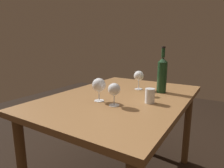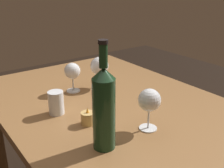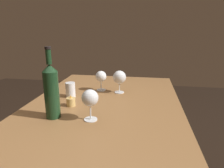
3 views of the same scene
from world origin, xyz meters
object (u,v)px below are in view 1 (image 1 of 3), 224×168
water_tumbler (150,97)px  wine_bottle (162,74)px  wine_glass_centre (139,76)px  votive_candle (150,93)px  wine_glass_left (99,85)px  wine_glass_right (114,90)px

water_tumbler → wine_bottle: bearing=-175.8°
wine_glass_centre → water_tumbler: size_ratio=1.64×
wine_glass_centre → votive_candle: wine_glass_centre is taller
wine_glass_left → wine_glass_right: size_ratio=1.09×
wine_glass_right → water_tumbler: wine_glass_right is taller
wine_glass_centre → wine_bottle: (0.00, 0.19, 0.03)m
wine_glass_right → votive_candle: bearing=160.7°
wine_glass_left → votive_candle: 0.39m
wine_glass_left → votive_candle: bearing=139.4°
water_tumbler → wine_glass_centre: bearing=-144.9°
wine_glass_centre → votive_candle: (0.16, 0.16, -0.09)m
wine_bottle → votive_candle: (0.16, -0.03, -0.12)m
wine_bottle → water_tumbler: wine_bottle is taller
wine_bottle → wine_glass_left: bearing=-32.1°
wine_glass_left → wine_glass_right: 0.14m
wine_glass_right → wine_glass_centre: (-0.48, -0.05, 0.01)m
wine_glass_right → wine_glass_centre: 0.48m
wine_glass_centre → wine_bottle: bearing=89.9°
wine_glass_centre → wine_bottle: 0.20m
wine_glass_left → wine_bottle: 0.53m
wine_glass_right → wine_bottle: size_ratio=0.40×
wine_bottle → wine_glass_centre: bearing=-90.1°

